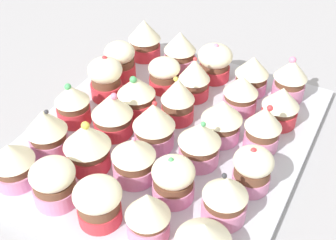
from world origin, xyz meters
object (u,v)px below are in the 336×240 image
(cupcake_5, at_px, (13,163))
(cupcake_17, at_px, (96,200))
(cupcake_6, at_px, (180,51))
(cupcake_22, at_px, (173,179))
(cupcake_11, at_px, (54,182))
(cupcake_18, at_px, (252,74))
(cupcake_23, at_px, (148,214))
(cupcake_0, at_px, (145,38))
(cupcake_19, at_px, (241,93))
(cupcake_10, at_px, (87,145))
(cupcake_20, at_px, (222,119))
(baking_tray, at_px, (168,138))
(cupcake_25, at_px, (281,105))
(cupcake_12, at_px, (212,61))
(cupcake_27, at_px, (252,169))
(cupcake_4, at_px, (47,131))
(cupcake_16, at_px, (136,159))
(cupcake_15, at_px, (154,124))
(cupcake_9, at_px, (112,113))
(cupcake_13, at_px, (194,78))
(cupcake_2, at_px, (106,78))
(cupcake_3, at_px, (73,103))
(cupcake_1, at_px, (120,60))
(cupcake_26, at_px, (263,127))
(cupcake_8, at_px, (136,95))
(cupcake_7, at_px, (164,74))
(cupcake_14, at_px, (178,99))
(cupcake_21, at_px, (199,142))
(cupcake_28, at_px, (225,198))

(cupcake_5, xyz_separation_m, cupcake_17, (0.00, 0.14, -0.00))
(cupcake_6, height_order, cupcake_22, cupcake_6)
(cupcake_11, bearing_deg, cupcake_18, 158.24)
(cupcake_5, relative_size, cupcake_23, 0.92)
(cupcake_0, height_order, cupcake_19, cupcake_0)
(cupcake_0, relative_size, cupcake_10, 0.96)
(cupcake_17, distance_m, cupcake_20, 0.23)
(baking_tray, relative_size, cupcake_25, 7.04)
(cupcake_12, bearing_deg, cupcake_10, -12.29)
(cupcake_5, bearing_deg, cupcake_23, 92.27)
(cupcake_23, height_order, cupcake_27, cupcake_23)
(cupcake_4, xyz_separation_m, cupcake_5, (0.07, -0.00, -0.01))
(cupcake_6, height_order, cupcake_16, cupcake_6)
(cupcake_6, xyz_separation_m, cupcake_11, (0.36, -0.00, -0.01))
(cupcake_0, bearing_deg, cupcake_15, 33.39)
(baking_tray, relative_size, cupcake_9, 6.32)
(cupcake_13, xyz_separation_m, cupcake_15, (0.14, 0.00, 0.00))
(cupcake_6, bearing_deg, cupcake_10, 0.14)
(cupcake_2, height_order, cupcake_18, cupcake_2)
(cupcake_3, xyz_separation_m, cupcake_20, (-0.07, 0.22, 0.00))
(cupcake_23, bearing_deg, cupcake_1, -141.92)
(cupcake_11, distance_m, cupcake_15, 0.17)
(cupcake_5, xyz_separation_m, cupcake_11, (0.00, 0.07, -0.00))
(cupcake_4, bearing_deg, cupcake_16, 95.86)
(cupcake_3, height_order, cupcake_27, cupcake_3)
(cupcake_3, relative_size, cupcake_20, 1.01)
(baking_tray, height_order, cupcake_10, cupcake_10)
(cupcake_3, distance_m, cupcake_5, 0.14)
(cupcake_12, xyz_separation_m, cupcake_26, (0.14, 0.14, 0.00))
(cupcake_8, bearing_deg, baking_tray, 68.79)
(cupcake_9, bearing_deg, cupcake_15, 93.21)
(cupcake_10, bearing_deg, cupcake_25, 136.64)
(cupcake_3, height_order, cupcake_13, cupcake_13)
(cupcake_7, height_order, cupcake_9, cupcake_9)
(cupcake_8, xyz_separation_m, cupcake_12, (-0.15, 0.07, 0.00))
(cupcake_1, relative_size, cupcake_14, 0.88)
(cupcake_6, bearing_deg, cupcake_23, 20.96)
(cupcake_7, relative_size, cupcake_10, 0.72)
(baking_tray, xyz_separation_m, cupcake_18, (-0.17, 0.07, 0.04))
(cupcake_26, bearing_deg, cupcake_8, -86.26)
(cupcake_15, bearing_deg, cupcake_3, -85.59)
(cupcake_22, bearing_deg, cupcake_26, 154.35)
(cupcake_23, height_order, cupcake_25, cupcake_23)
(cupcake_16, height_order, cupcake_21, cupcake_21)
(cupcake_9, distance_m, cupcake_20, 0.17)
(cupcake_5, relative_size, cupcake_14, 0.82)
(cupcake_2, distance_m, cupcake_10, 0.17)
(cupcake_10, bearing_deg, baking_tray, 148.88)
(cupcake_5, xyz_separation_m, cupcake_28, (-0.08, 0.28, 0.00))
(cupcake_10, bearing_deg, cupcake_18, 153.65)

